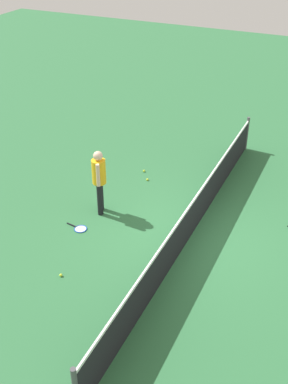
# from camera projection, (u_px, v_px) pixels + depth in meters

# --- Properties ---
(ground_plane) EXTENTS (40.00, 40.00, 0.00)m
(ground_plane) POSITION_uv_depth(u_px,v_px,m) (190.00, 236.00, 11.22)
(ground_plane) COLOR #2D6B3D
(court_net) EXTENTS (10.09, 0.09, 1.07)m
(court_net) POSITION_uv_depth(u_px,v_px,m) (191.00, 219.00, 10.96)
(court_net) COLOR #4C4C51
(court_net) RESTS_ON ground_plane
(player_near_side) EXTENTS (0.51, 0.45, 1.70)m
(player_near_side) POSITION_uv_depth(u_px,v_px,m) (99.00, 177.00, 11.56)
(player_near_side) COLOR black
(player_near_side) RESTS_ON ground_plane
(tennis_racket_near_player) EXTENTS (0.36, 0.60, 0.03)m
(tennis_racket_near_player) POSITION_uv_depth(u_px,v_px,m) (80.00, 228.00, 11.45)
(tennis_racket_near_player) COLOR blue
(tennis_racket_near_player) RESTS_ON ground_plane
(tennis_ball_near_player) EXTENTS (0.07, 0.07, 0.07)m
(tennis_ball_near_player) POSITION_uv_depth(u_px,v_px,m) (61.00, 275.00, 10.02)
(tennis_ball_near_player) COLOR #C6E033
(tennis_ball_near_player) RESTS_ON ground_plane
(tennis_ball_by_net) EXTENTS (0.07, 0.07, 0.07)m
(tennis_ball_by_net) POSITION_uv_depth(u_px,v_px,m) (144.00, 171.00, 13.80)
(tennis_ball_by_net) COLOR #C6E033
(tennis_ball_by_net) RESTS_ON ground_plane
(tennis_ball_midcourt) EXTENTS (0.07, 0.07, 0.07)m
(tennis_ball_midcourt) POSITION_uv_depth(u_px,v_px,m) (147.00, 180.00, 13.38)
(tennis_ball_midcourt) COLOR #C6E033
(tennis_ball_midcourt) RESTS_ON ground_plane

